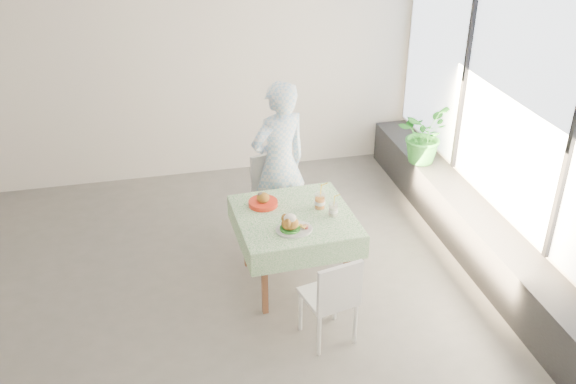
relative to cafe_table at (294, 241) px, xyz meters
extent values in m
plane|color=#5A5855|center=(-0.92, 0.03, -0.46)|extent=(6.00, 6.00, 0.00)
cube|color=white|center=(-0.92, 2.53, 0.94)|extent=(6.00, 0.02, 2.80)
cube|color=white|center=(-0.92, -2.47, 0.94)|extent=(6.00, 0.02, 2.80)
cube|color=white|center=(2.08, 0.03, 0.94)|extent=(0.02, 5.00, 2.80)
cube|color=#D1E0F9|center=(2.05, 0.03, 1.19)|extent=(0.01, 4.80, 2.18)
cube|color=black|center=(1.88, 0.03, -0.21)|extent=(0.40, 4.80, 0.50)
cube|color=brown|center=(0.00, 0.00, 0.25)|extent=(0.94, 0.94, 0.04)
cube|color=white|center=(0.00, 0.00, 0.28)|extent=(1.08, 1.08, 0.01)
cube|color=white|center=(0.01, 0.79, 0.00)|extent=(0.50, 0.50, 0.04)
cube|color=white|center=(-0.02, 0.98, 0.23)|extent=(0.43, 0.12, 0.43)
cube|color=white|center=(0.09, -0.82, -0.04)|extent=(0.47, 0.47, 0.04)
cube|color=white|center=(0.13, -1.00, 0.18)|extent=(0.39, 0.12, 0.40)
imported|color=#93C2EB|center=(0.03, 0.80, 0.41)|extent=(0.74, 0.62, 1.74)
cylinder|color=white|center=(-0.07, -0.26, 0.29)|extent=(0.33, 0.33, 0.02)
cylinder|color=#145216|center=(-0.10, -0.26, 0.31)|extent=(0.18, 0.18, 0.02)
ellipsoid|color=#8F6022|center=(-0.10, -0.26, 0.36)|extent=(0.15, 0.14, 0.12)
ellipsoid|color=white|center=(-0.10, -0.26, 0.41)|extent=(0.11, 0.10, 0.08)
cylinder|color=#A72210|center=(0.03, -0.28, 0.32)|extent=(0.06, 0.06, 0.03)
cylinder|color=white|center=(0.25, 0.07, 0.35)|extent=(0.10, 0.10, 0.14)
cylinder|color=orange|center=(0.25, 0.07, 0.34)|extent=(0.09, 0.09, 0.10)
cylinder|color=white|center=(0.25, 0.07, 0.43)|extent=(0.11, 0.11, 0.01)
cylinder|color=yellow|center=(0.26, 0.07, 0.48)|extent=(0.01, 0.04, 0.20)
cylinder|color=white|center=(0.34, -0.09, 0.34)|extent=(0.08, 0.08, 0.12)
cylinder|color=#EFEAC8|center=(0.34, -0.09, 0.33)|extent=(0.07, 0.07, 0.09)
cylinder|color=white|center=(0.34, -0.09, 0.40)|extent=(0.09, 0.09, 0.01)
cylinder|color=yellow|center=(0.34, -0.09, 0.45)|extent=(0.01, 0.03, 0.16)
cylinder|color=red|center=(-0.24, 0.24, 0.30)|extent=(0.27, 0.27, 0.04)
cylinder|color=white|center=(-0.24, 0.24, 0.31)|extent=(0.23, 0.23, 0.02)
ellipsoid|color=#8F6022|center=(-0.24, 0.24, 0.36)|extent=(0.12, 0.12, 0.10)
imported|color=#25712A|center=(1.79, 1.25, 0.37)|extent=(0.78, 0.78, 0.66)
camera|label=1|loc=(-1.19, -4.86, 3.27)|focal=40.00mm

